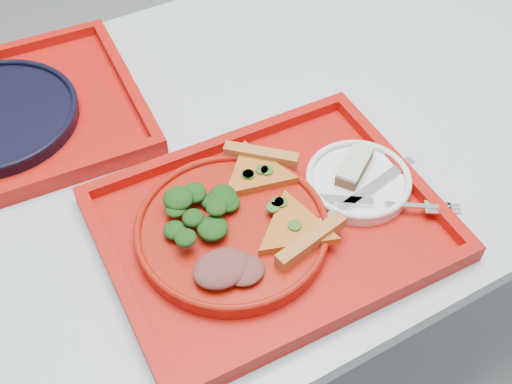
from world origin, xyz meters
The scene contains 12 objects.
ground centered at (0.00, 0.00, 0.00)m, with size 10.00×10.00×0.00m, color gray.
table centered at (0.00, 0.00, 0.68)m, with size 1.60×0.80×0.75m.
tray_main centered at (-0.13, -0.18, 0.76)m, with size 0.45×0.35×0.01m, color #AD1009.
dinner_plate centered at (-0.18, -0.17, 0.77)m, with size 0.26×0.26×0.02m, color #A0160A.
side_plate centered at (0.02, -0.18, 0.77)m, with size 0.15×0.15×0.01m, color white.
pizza_slice_a centered at (-0.11, -0.22, 0.79)m, with size 0.13×0.11×0.02m, color gold, non-canonical shape.
pizza_slice_b centered at (-0.11, -0.11, 0.79)m, with size 0.12×0.11×0.02m, color gold, non-canonical shape.
salad_heap centered at (-0.21, -0.14, 0.80)m, with size 0.10×0.09×0.05m, color black.
meat_portion centered at (-0.23, -0.23, 0.79)m, with size 0.07×0.06×0.02m, color brown.
dessert_bar centered at (0.02, -0.17, 0.79)m, with size 0.08×0.07×0.02m.
knife centered at (0.02, -0.21, 0.78)m, with size 0.18×0.02×0.01m, color silver.
fork centered at (0.02, -0.24, 0.78)m, with size 0.18×0.02×0.01m, color silver.
Camera 1 is at (-0.41, -0.65, 1.46)m, focal length 45.00 mm.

